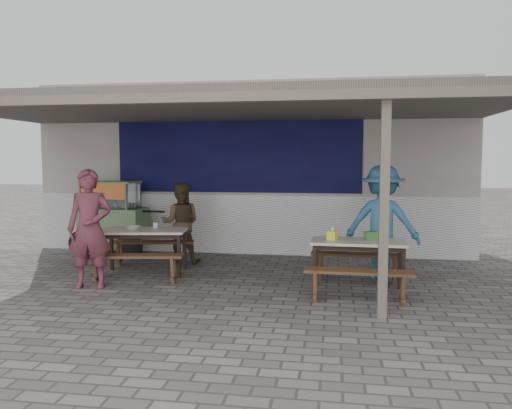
{
  "coord_description": "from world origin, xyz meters",
  "views": [
    {
      "loc": [
        1.76,
        -6.96,
        1.89
      ],
      "look_at": [
        0.53,
        0.9,
        1.19
      ],
      "focal_mm": 35.0,
      "sensor_mm": 36.0,
      "label": 1
    }
  ],
  "objects_px": {
    "bench_right_street": "(358,279)",
    "bench_right_wall": "(357,260)",
    "table_right": "(358,246)",
    "patron_right_table": "(382,222)",
    "patron_wall_side": "(181,223)",
    "patron_street_side": "(90,229)",
    "vendor_cart": "(113,215)",
    "tissue_box": "(332,235)",
    "table_left": "(144,234)",
    "condiment_jar": "(156,225)",
    "donation_box": "(371,236)",
    "bench_left_street": "(135,262)",
    "condiment_bowl": "(134,228)",
    "bench_left_wall": "(152,247)"
  },
  "relations": [
    {
      "from": "bench_right_street",
      "to": "bench_right_wall",
      "type": "xyz_separation_m",
      "value": [
        0.04,
        1.24,
        0.0
      ]
    },
    {
      "from": "table_right",
      "to": "bench_right_wall",
      "type": "height_order",
      "value": "table_right"
    },
    {
      "from": "patron_right_table",
      "to": "patron_wall_side",
      "type": "bearing_deg",
      "value": -0.07
    },
    {
      "from": "bench_right_street",
      "to": "patron_street_side",
      "type": "bearing_deg",
      "value": 178.14
    },
    {
      "from": "vendor_cart",
      "to": "patron_street_side",
      "type": "xyz_separation_m",
      "value": [
        0.81,
        -2.5,
        0.08
      ]
    },
    {
      "from": "patron_right_table",
      "to": "tissue_box",
      "type": "height_order",
      "value": "patron_right_table"
    },
    {
      "from": "table_left",
      "to": "condiment_jar",
      "type": "distance_m",
      "value": 0.3
    },
    {
      "from": "patron_street_side",
      "to": "tissue_box",
      "type": "xyz_separation_m",
      "value": [
        3.56,
        0.4,
        -0.08
      ]
    },
    {
      "from": "patron_street_side",
      "to": "condiment_jar",
      "type": "xyz_separation_m",
      "value": [
        0.56,
        1.24,
        -0.09
      ]
    },
    {
      "from": "table_left",
      "to": "donation_box",
      "type": "xyz_separation_m",
      "value": [
        3.66,
        -0.54,
        0.14
      ]
    },
    {
      "from": "bench_left_street",
      "to": "condiment_bowl",
      "type": "distance_m",
      "value": 0.86
    },
    {
      "from": "donation_box",
      "to": "condiment_bowl",
      "type": "relative_size",
      "value": 0.88
    },
    {
      "from": "condiment_jar",
      "to": "table_left",
      "type": "bearing_deg",
      "value": -114.74
    },
    {
      "from": "patron_wall_side",
      "to": "condiment_jar",
      "type": "relative_size",
      "value": 16.47
    },
    {
      "from": "table_left",
      "to": "patron_right_table",
      "type": "xyz_separation_m",
      "value": [
        3.89,
        0.28,
        0.24
      ]
    },
    {
      "from": "bench_left_wall",
      "to": "patron_right_table",
      "type": "distance_m",
      "value": 4.06
    },
    {
      "from": "condiment_jar",
      "to": "table_right",
      "type": "bearing_deg",
      "value": -14.3
    },
    {
      "from": "bench_left_wall",
      "to": "vendor_cart",
      "type": "height_order",
      "value": "vendor_cart"
    },
    {
      "from": "bench_right_wall",
      "to": "patron_street_side",
      "type": "xyz_separation_m",
      "value": [
        -3.94,
        -1.0,
        0.55
      ]
    },
    {
      "from": "bench_left_street",
      "to": "condiment_jar",
      "type": "xyz_separation_m",
      "value": [
        0.01,
        0.9,
        0.46
      ]
    },
    {
      "from": "table_left",
      "to": "tissue_box",
      "type": "height_order",
      "value": "tissue_box"
    },
    {
      "from": "bench_right_wall",
      "to": "tissue_box",
      "type": "distance_m",
      "value": 0.86
    },
    {
      "from": "patron_wall_side",
      "to": "bench_right_street",
      "type": "bearing_deg",
      "value": 136.17
    },
    {
      "from": "bench_right_street",
      "to": "bench_right_wall",
      "type": "relative_size",
      "value": 1.0
    },
    {
      "from": "tissue_box",
      "to": "bench_right_street",
      "type": "bearing_deg",
      "value": -61.3
    },
    {
      "from": "bench_right_wall",
      "to": "tissue_box",
      "type": "xyz_separation_m",
      "value": [
        -0.39,
        -0.6,
        0.48
      ]
    },
    {
      "from": "vendor_cart",
      "to": "tissue_box",
      "type": "distance_m",
      "value": 4.84
    },
    {
      "from": "patron_right_table",
      "to": "tissue_box",
      "type": "distance_m",
      "value": 1.17
    },
    {
      "from": "table_right",
      "to": "bench_right_wall",
      "type": "bearing_deg",
      "value": 90.0
    },
    {
      "from": "donation_box",
      "to": "table_left",
      "type": "bearing_deg",
      "value": 171.55
    },
    {
      "from": "bench_left_wall",
      "to": "tissue_box",
      "type": "height_order",
      "value": "tissue_box"
    },
    {
      "from": "patron_wall_side",
      "to": "condiment_bowl",
      "type": "height_order",
      "value": "patron_wall_side"
    },
    {
      "from": "patron_wall_side",
      "to": "bench_left_street",
      "type": "bearing_deg",
      "value": 73.62
    },
    {
      "from": "donation_box",
      "to": "bench_right_wall",
      "type": "bearing_deg",
      "value": 106.46
    },
    {
      "from": "vendor_cart",
      "to": "bench_left_street",
      "type": "bearing_deg",
      "value": -54.21
    },
    {
      "from": "tissue_box",
      "to": "donation_box",
      "type": "height_order",
      "value": "tissue_box"
    },
    {
      "from": "table_left",
      "to": "bench_right_street",
      "type": "height_order",
      "value": "table_left"
    },
    {
      "from": "bench_left_street",
      "to": "tissue_box",
      "type": "relative_size",
      "value": 11.88
    },
    {
      "from": "bench_right_street",
      "to": "bench_right_wall",
      "type": "distance_m",
      "value": 1.24
    },
    {
      "from": "table_left",
      "to": "donation_box",
      "type": "distance_m",
      "value": 3.71
    },
    {
      "from": "bench_right_street",
      "to": "tissue_box",
      "type": "distance_m",
      "value": 0.87
    },
    {
      "from": "bench_right_street",
      "to": "condiment_bowl",
      "type": "distance_m",
      "value": 3.88
    },
    {
      "from": "bench_left_wall",
      "to": "donation_box",
      "type": "relative_size",
      "value": 8.24
    },
    {
      "from": "patron_street_side",
      "to": "bench_right_street",
      "type": "bearing_deg",
      "value": -15.47
    },
    {
      "from": "bench_left_wall",
      "to": "patron_right_table",
      "type": "bearing_deg",
      "value": -14.54
    },
    {
      "from": "table_right",
      "to": "patron_right_table",
      "type": "xyz_separation_m",
      "value": [
        0.41,
        0.89,
        0.24
      ]
    },
    {
      "from": "bench_left_street",
      "to": "patron_wall_side",
      "type": "height_order",
      "value": "patron_wall_side"
    },
    {
      "from": "bench_left_street",
      "to": "condiment_bowl",
      "type": "xyz_separation_m",
      "value": [
        -0.29,
        0.68,
        0.44
      ]
    },
    {
      "from": "bench_left_street",
      "to": "table_right",
      "type": "height_order",
      "value": "table_right"
    },
    {
      "from": "bench_right_wall",
      "to": "condiment_bowl",
      "type": "height_order",
      "value": "condiment_bowl"
    }
  ]
}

